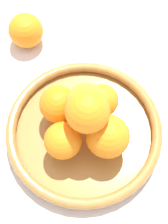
# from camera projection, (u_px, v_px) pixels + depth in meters

# --- Properties ---
(ground_plane) EXTENTS (4.00, 4.00, 0.00)m
(ground_plane) POSITION_uv_depth(u_px,v_px,m) (84.00, 133.00, 0.65)
(ground_plane) COLOR silver
(fruit_bowl) EXTENTS (0.32, 0.32, 0.04)m
(fruit_bowl) POSITION_uv_depth(u_px,v_px,m) (84.00, 130.00, 0.64)
(fruit_bowl) COLOR #A57238
(fruit_bowl) RESTS_ON ground_plane
(orange_pile) EXTENTS (0.19, 0.18, 0.14)m
(orange_pile) POSITION_uv_depth(u_px,v_px,m) (85.00, 117.00, 0.57)
(orange_pile) COLOR orange
(orange_pile) RESTS_ON fruit_bowl
(stray_orange) EXTENTS (0.08, 0.08, 0.08)m
(stray_orange) POSITION_uv_depth(u_px,v_px,m) (26.00, 31.00, 0.72)
(stray_orange) COLOR orange
(stray_orange) RESTS_ON ground_plane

